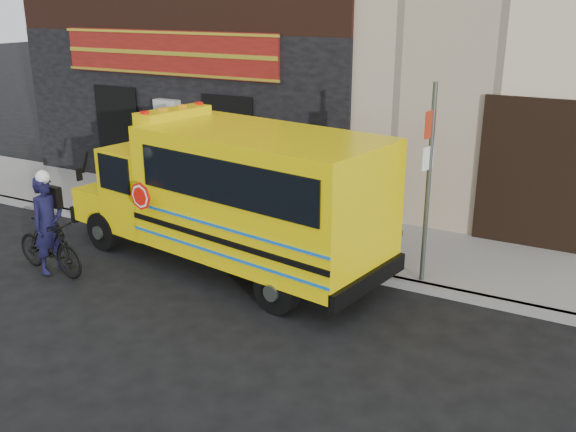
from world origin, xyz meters
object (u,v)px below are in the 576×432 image
(school_bus, at_px, (235,193))
(sign_pole, at_px, (428,181))
(cyclist, at_px, (49,227))
(bicycle, at_px, (49,246))

(school_bus, distance_m, sign_pole, 3.53)
(sign_pole, height_order, cyclist, sign_pole)
(bicycle, distance_m, cyclist, 0.39)
(school_bus, height_order, cyclist, school_bus)
(sign_pole, bearing_deg, cyclist, -156.97)
(school_bus, relative_size, cyclist, 3.86)
(school_bus, xyz_separation_m, cyclist, (-2.92, -1.86, -0.58))
(school_bus, xyz_separation_m, sign_pole, (3.40, 0.83, 0.49))
(school_bus, distance_m, bicycle, 3.64)
(bicycle, bearing_deg, cyclist, -83.04)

